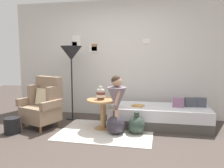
% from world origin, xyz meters
% --- Properties ---
extents(ground_plane, '(12.00, 12.00, 0.00)m').
position_xyz_m(ground_plane, '(0.00, 0.00, 0.00)').
color(ground_plane, '#423833').
extents(gallery_wall, '(4.80, 0.12, 2.60)m').
position_xyz_m(gallery_wall, '(-0.00, 1.95, 1.30)').
color(gallery_wall, silver).
rests_on(gallery_wall, ground).
extents(rug, '(1.68, 1.27, 0.01)m').
position_xyz_m(rug, '(0.10, 0.70, 0.01)').
color(rug, silver).
rests_on(rug, ground).
extents(armchair, '(0.88, 0.77, 0.97)m').
position_xyz_m(armchair, '(-1.18, 0.77, 0.44)').
color(armchair, olive).
rests_on(armchair, ground).
extents(daybed, '(1.92, 0.84, 0.40)m').
position_xyz_m(daybed, '(1.03, 1.25, 0.20)').
color(daybed, '#4C4742').
rests_on(daybed, ground).
extents(pillow_head, '(0.23, 0.13, 0.17)m').
position_xyz_m(pillow_head, '(1.79, 1.37, 0.49)').
color(pillow_head, '#474C56').
rests_on(pillow_head, daybed).
extents(pillow_mid, '(0.23, 0.15, 0.17)m').
position_xyz_m(pillow_mid, '(1.62, 1.34, 0.49)').
color(pillow_mid, '#474C56').
rests_on(pillow_mid, daybed).
extents(pillow_back, '(0.20, 0.12, 0.18)m').
position_xyz_m(pillow_back, '(1.38, 1.26, 0.49)').
color(pillow_back, gray).
rests_on(pillow_back, daybed).
extents(side_table, '(0.61, 0.61, 0.57)m').
position_xyz_m(side_table, '(-0.00, 0.85, 0.41)').
color(side_table, tan).
rests_on(side_table, ground).
extents(vase_striped, '(0.17, 0.17, 0.25)m').
position_xyz_m(vase_striped, '(-0.03, 0.81, 0.67)').
color(vase_striped, brown).
rests_on(vase_striped, side_table).
extents(floor_lamp, '(0.46, 0.46, 1.58)m').
position_xyz_m(floor_lamp, '(-0.84, 1.40, 1.38)').
color(floor_lamp, black).
rests_on(floor_lamp, ground).
extents(person_child, '(0.34, 0.34, 1.04)m').
position_xyz_m(person_child, '(0.30, 0.64, 0.66)').
color(person_child, tan).
rests_on(person_child, ground).
extents(book_on_daybed, '(0.25, 0.20, 0.03)m').
position_xyz_m(book_on_daybed, '(0.62, 1.14, 0.42)').
color(book_on_daybed, '#C08B48').
rests_on(book_on_daybed, daybed).
extents(demijohn_near, '(0.34, 0.34, 0.42)m').
position_xyz_m(demijohn_near, '(0.29, 0.62, 0.17)').
color(demijohn_near, '#332D38').
rests_on(demijohn_near, ground).
extents(demijohn_far, '(0.31, 0.31, 0.39)m').
position_xyz_m(demijohn_far, '(0.65, 0.72, 0.16)').
color(demijohn_far, '#2D3D33').
rests_on(demijohn_far, ground).
extents(magazine_basket, '(0.28, 0.28, 0.28)m').
position_xyz_m(magazine_basket, '(-1.53, 0.28, 0.14)').
color(magazine_basket, black).
rests_on(magazine_basket, ground).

